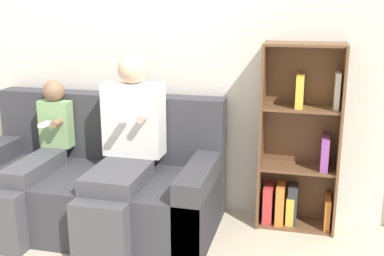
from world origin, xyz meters
name	(u,v)px	position (x,y,z in m)	size (l,w,h in m)	color
back_wall	(140,45)	(0.00, 1.02, 1.27)	(10.00, 0.06, 2.55)	silver
couch	(96,184)	(-0.21, 0.55, 0.30)	(1.79, 0.89, 0.92)	#38383D
adult_seated	(124,148)	(0.07, 0.44, 0.63)	(0.42, 0.81, 1.24)	#47474C
child_seated	(36,160)	(-0.57, 0.38, 0.51)	(0.24, 0.83, 1.03)	#47474C
bookshelf	(298,154)	(1.22, 0.87, 0.54)	(0.55, 0.27, 1.33)	brown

